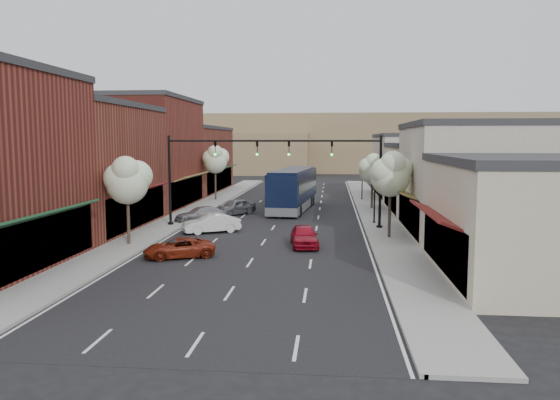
% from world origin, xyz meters
% --- Properties ---
extents(ground, '(160.00, 160.00, 0.00)m').
position_xyz_m(ground, '(0.00, 0.00, 0.00)').
color(ground, black).
rests_on(ground, ground).
extents(sidewalk_left, '(2.80, 73.00, 0.15)m').
position_xyz_m(sidewalk_left, '(-8.40, 18.50, 0.07)').
color(sidewalk_left, gray).
rests_on(sidewalk_left, ground).
extents(sidewalk_right, '(2.80, 73.00, 0.15)m').
position_xyz_m(sidewalk_right, '(8.40, 18.50, 0.07)').
color(sidewalk_right, gray).
rests_on(sidewalk_right, ground).
extents(curb_left, '(0.25, 73.00, 0.17)m').
position_xyz_m(curb_left, '(-7.00, 18.50, 0.07)').
color(curb_left, gray).
rests_on(curb_left, ground).
extents(curb_right, '(0.25, 73.00, 0.17)m').
position_xyz_m(curb_right, '(7.00, 18.50, 0.07)').
color(curb_right, gray).
rests_on(curb_right, ground).
extents(bldg_left_midnear, '(10.14, 14.10, 9.40)m').
position_xyz_m(bldg_left_midnear, '(-14.23, 6.00, 4.66)').
color(bldg_left_midnear, brown).
rests_on(bldg_left_midnear, ground).
extents(bldg_left_midfar, '(10.14, 14.10, 10.90)m').
position_xyz_m(bldg_left_midfar, '(-14.24, 20.00, 5.40)').
color(bldg_left_midfar, maroon).
rests_on(bldg_left_midfar, ground).
extents(bldg_left_far, '(10.14, 18.10, 8.40)m').
position_xyz_m(bldg_left_far, '(-14.22, 36.00, 4.16)').
color(bldg_left_far, brown).
rests_on(bldg_left_far, ground).
extents(bldg_right_near, '(9.14, 12.10, 5.90)m').
position_xyz_m(bldg_right_near, '(13.69, -6.00, 2.92)').
color(bldg_right_near, beige).
rests_on(bldg_right_near, ground).
extents(bldg_right_midnear, '(9.14, 12.10, 7.90)m').
position_xyz_m(bldg_right_midnear, '(13.72, 6.00, 3.91)').
color(bldg_right_midnear, '#BDB4A2').
rests_on(bldg_right_midnear, ground).
extents(bldg_right_midfar, '(9.14, 12.10, 6.40)m').
position_xyz_m(bldg_right_midfar, '(13.70, 18.00, 3.17)').
color(bldg_right_midfar, beige).
rests_on(bldg_right_midfar, ground).
extents(bldg_right_far, '(9.14, 16.10, 7.40)m').
position_xyz_m(bldg_right_far, '(13.71, 32.00, 3.66)').
color(bldg_right_far, '#BDB4A2').
rests_on(bldg_right_far, ground).
extents(hill_far, '(120.00, 30.00, 12.00)m').
position_xyz_m(hill_far, '(0.00, 90.00, 6.00)').
color(hill_far, '#7A6647').
rests_on(hill_far, ground).
extents(hill_near, '(50.00, 20.00, 8.00)m').
position_xyz_m(hill_near, '(-25.00, 78.00, 4.00)').
color(hill_near, '#7A6647').
rests_on(hill_near, ground).
extents(signal_mast_right, '(8.22, 0.46, 7.00)m').
position_xyz_m(signal_mast_right, '(5.62, 8.00, 4.62)').
color(signal_mast_right, black).
rests_on(signal_mast_right, ground).
extents(signal_mast_left, '(8.22, 0.46, 7.00)m').
position_xyz_m(signal_mast_left, '(-5.62, 8.00, 4.62)').
color(signal_mast_left, black).
rests_on(signal_mast_left, ground).
extents(tree_right_near, '(2.85, 2.65, 5.95)m').
position_xyz_m(tree_right_near, '(8.35, 3.94, 4.45)').
color(tree_right_near, '#47382B').
rests_on(tree_right_near, ground).
extents(tree_right_far, '(2.85, 2.65, 5.43)m').
position_xyz_m(tree_right_far, '(8.35, 19.94, 3.99)').
color(tree_right_far, '#47382B').
rests_on(tree_right_far, ground).
extents(tree_left_near, '(2.85, 2.65, 5.69)m').
position_xyz_m(tree_left_near, '(-8.25, -0.06, 4.22)').
color(tree_left_near, '#47382B').
rests_on(tree_left_near, ground).
extents(tree_left_far, '(2.85, 2.65, 6.13)m').
position_xyz_m(tree_left_far, '(-8.25, 25.94, 4.60)').
color(tree_left_far, '#47382B').
rests_on(tree_left_far, ground).
extents(lamp_post_near, '(0.44, 0.44, 4.44)m').
position_xyz_m(lamp_post_near, '(7.80, 10.50, 3.01)').
color(lamp_post_near, black).
rests_on(lamp_post_near, ground).
extents(lamp_post_far, '(0.44, 0.44, 4.44)m').
position_xyz_m(lamp_post_far, '(7.80, 28.00, 3.01)').
color(lamp_post_far, black).
rests_on(lamp_post_far, ground).
extents(coach_bus, '(4.02, 13.04, 3.92)m').
position_xyz_m(coach_bus, '(0.80, 18.85, 2.03)').
color(coach_bus, black).
rests_on(coach_bus, ground).
extents(red_hatchback, '(2.11, 4.18, 1.36)m').
position_xyz_m(red_hatchback, '(2.72, 0.82, 0.68)').
color(red_hatchback, maroon).
rests_on(red_hatchback, ground).
extents(parked_car_a, '(4.41, 3.26, 1.11)m').
position_xyz_m(parked_car_a, '(-4.20, -3.06, 0.56)').
color(parked_car_a, maroon).
rests_on(parked_car_a, ground).
extents(parked_car_b, '(4.30, 3.19, 1.35)m').
position_xyz_m(parked_car_b, '(-4.20, 5.37, 0.68)').
color(parked_car_b, silver).
rests_on(parked_car_b, ground).
extents(parked_car_c, '(4.52, 3.91, 1.25)m').
position_xyz_m(parked_car_c, '(-6.20, 10.37, 0.62)').
color(parked_car_c, '#959499').
rests_on(parked_car_c, ground).
extents(parked_car_d, '(3.83, 4.40, 1.43)m').
position_xyz_m(parked_car_d, '(-4.20, 14.87, 0.72)').
color(parked_car_d, slate).
rests_on(parked_car_d, ground).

